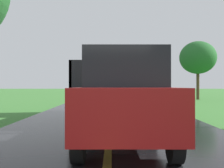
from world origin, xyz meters
TOP-DOWN VIEW (x-y plane):
  - banana_truck_near at (-0.03, 10.57)m, footprint 2.38×5.82m
  - roadside_tree_near_left at (8.16, 23.89)m, footprint 3.41×3.41m
  - following_car at (0.31, 4.54)m, footprint 1.74×4.10m

SIDE VIEW (x-z plane):
  - following_car at x=0.31m, z-range 0.11..2.03m
  - banana_truck_near at x=-0.03m, z-range 0.06..2.86m
  - roadside_tree_near_left at x=8.16m, z-range 1.19..6.67m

